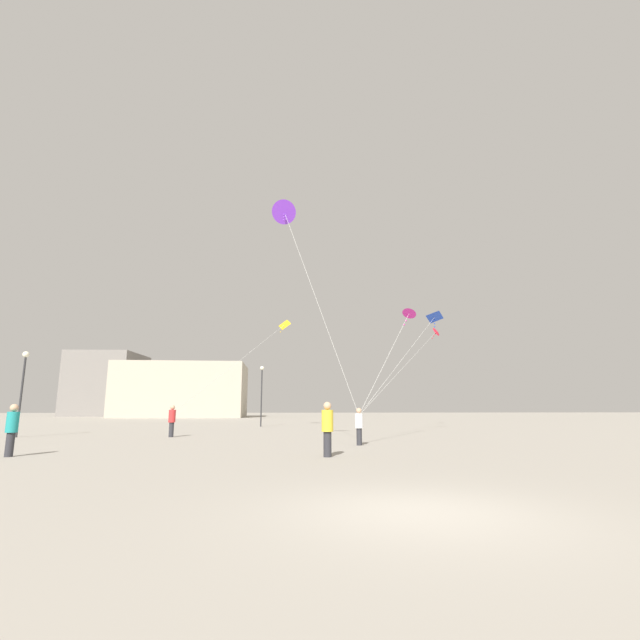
{
  "coord_description": "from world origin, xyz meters",
  "views": [
    {
      "loc": [
        -2.28,
        -7.63,
        1.64
      ],
      "look_at": [
        0.0,
        18.1,
        6.56
      ],
      "focal_mm": 25.89,
      "sensor_mm": 36.0,
      "label": 1
    }
  ],
  "objects": [
    {
      "name": "kite_amber_delta",
      "position": [
        -2.09,
        33.7,
        8.87
      ],
      "size": [
        7.05,
        14.83,
        8.22
      ],
      "color": "yellow"
    },
    {
      "name": "person_in_yellow",
      "position": [
        -0.6,
        8.47,
        1.01
      ],
      "size": [
        0.4,
        0.4,
        1.84
      ],
      "rotation": [
        0.0,
        0.0,
        4.01
      ],
      "color": "#2D2D33",
      "rests_on": "ground_plane"
    },
    {
      "name": "building_centre_hall",
      "position": [
        -19.0,
        76.51,
        4.61
      ],
      "size": [
        21.32,
        14.94,
        9.22
      ],
      "color": "#B2A893",
      "rests_on": "ground_plane"
    },
    {
      "name": "building_left_hall",
      "position": [
        -37.0,
        90.27,
        6.25
      ],
      "size": [
        12.79,
        15.2,
        12.49
      ],
      "color": "gray",
      "rests_on": "ground_plane"
    },
    {
      "name": "kite_crimson_diamond",
      "position": [
        11.85,
        32.74,
        8.34
      ],
      "size": [
        11.39,
        20.64,
        7.71
      ],
      "color": "red"
    },
    {
      "name": "ground_plane",
      "position": [
        0.0,
        0.0,
        0.0
      ],
      "size": [
        300.0,
        300.0,
        0.0
      ],
      "primitive_type": "plane",
      "color": "#9E9689"
    },
    {
      "name": "person_in_red",
      "position": [
        -8.34,
        19.94,
        0.98
      ],
      "size": [
        0.39,
        0.39,
        1.79
      ],
      "rotation": [
        0.0,
        0.0,
        2.94
      ],
      "color": "#2D2D33",
      "rests_on": "ground_plane"
    },
    {
      "name": "kite_magenta_diamond",
      "position": [
        5.05,
        17.63,
        6.88
      ],
      "size": [
        4.33,
        4.96,
        5.98
      ],
      "color": "#D12899"
    },
    {
      "name": "person_in_white",
      "position": [
        1.33,
        13.25,
        0.89
      ],
      "size": [
        0.36,
        0.36,
        1.63
      ],
      "rotation": [
        0.0,
        0.0,
        4.89
      ],
      "color": "#2D2D33",
      "rests_on": "ground_plane"
    },
    {
      "name": "person_in_teal",
      "position": [
        -11.4,
        9.49,
        0.97
      ],
      "size": [
        0.39,
        0.39,
        1.77
      ],
      "rotation": [
        0.0,
        0.0,
        6.21
      ],
      "color": "#2D2D33",
      "rests_on": "ground_plane"
    },
    {
      "name": "kite_violet_diamond",
      "position": [
        -2.14,
        14.15,
        11.25
      ],
      "size": [
        4.19,
        1.44,
        10.59
      ],
      "color": "purple"
    },
    {
      "name": "lamppost_west",
      "position": [
        -3.81,
        34.22,
        3.54
      ],
      "size": [
        0.36,
        0.36,
        5.33
      ],
      "color": "#2D2D30",
      "rests_on": "ground_plane"
    },
    {
      "name": "kite_cobalt_delta",
      "position": [
        8.7,
        24.07,
        7.93
      ],
      "size": [
        8.32,
        11.7,
        7.14
      ],
      "color": "blue"
    },
    {
      "name": "lamppost_east",
      "position": [
        -16.99,
        20.51,
        3.28
      ],
      "size": [
        0.36,
        0.36,
        4.87
      ],
      "color": "#2D2D30",
      "rests_on": "ground_plane"
    }
  ]
}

